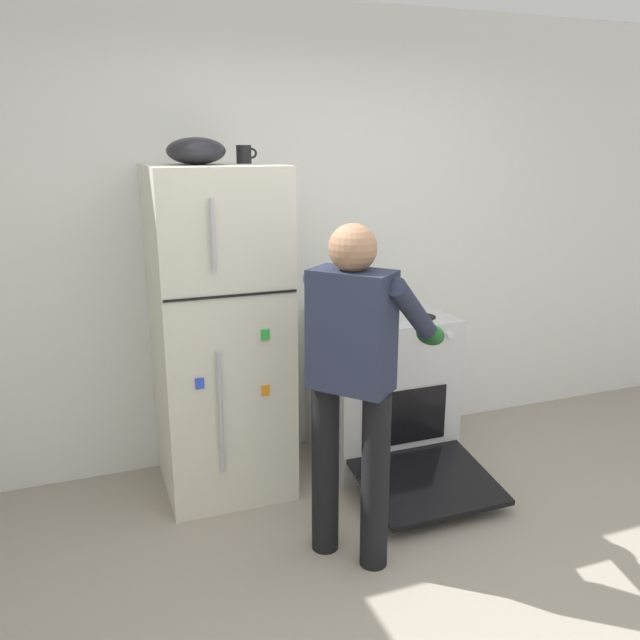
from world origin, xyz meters
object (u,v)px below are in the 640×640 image
object	(u,v)px
refrigerator	(220,334)
coffee_mug	(244,154)
stove_range	(382,388)
red_pot	(362,309)
person_cook	(355,364)
mixing_bowl	(196,151)

from	to	relation	value
refrigerator	coffee_mug	world-z (taller)	coffee_mug
stove_range	coffee_mug	xyz separation A→B (m)	(-0.81, 0.07, 1.41)
refrigerator	coffee_mug	size ratio (longest dim) A/B	16.19
refrigerator	stove_range	xyz separation A→B (m)	(0.99, -0.02, -0.45)
refrigerator	red_pot	world-z (taller)	refrigerator
stove_range	person_cook	world-z (taller)	person_cook
stove_range	refrigerator	bearing A→B (deg)	178.98
person_cook	red_pot	xyz separation A→B (m)	(0.40, 0.82, 0.02)
stove_range	mixing_bowl	bearing A→B (deg)	179.04
stove_range	mixing_bowl	xyz separation A→B (m)	(-1.07, 0.02, 1.43)
stove_range	mixing_bowl	distance (m)	1.79
person_cook	coffee_mug	world-z (taller)	coffee_mug
red_pot	refrigerator	bearing A→B (deg)	176.59
refrigerator	red_pot	xyz separation A→B (m)	(0.83, -0.05, 0.08)
person_cook	mixing_bowl	size ratio (longest dim) A/B	5.35
red_pot	mixing_bowl	world-z (taller)	mixing_bowl
person_cook	coffee_mug	distance (m)	1.31
person_cook	coffee_mug	xyz separation A→B (m)	(-0.25, 0.92, 0.90)
person_cook	red_pot	world-z (taller)	person_cook
refrigerator	coffee_mug	xyz separation A→B (m)	(0.18, 0.05, 0.95)
person_cook	red_pot	distance (m)	0.92
refrigerator	mixing_bowl	bearing A→B (deg)	179.78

